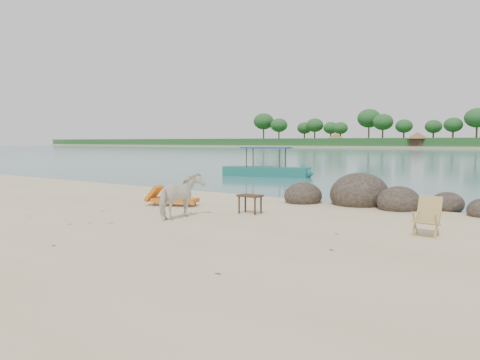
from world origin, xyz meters
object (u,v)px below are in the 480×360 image
object	(u,v)px
boulders	(368,198)
lounge_chair	(175,198)
cow	(181,197)
boat_near	(266,152)
side_table	(250,205)
deck_chair	(426,218)

from	to	relation	value
boulders	lounge_chair	bearing A→B (deg)	-141.91
cow	lounge_chair	bearing A→B (deg)	-48.78
lounge_chair	boat_near	size ratio (longest dim) A/B	0.31
boulders	lounge_chair	distance (m)	6.19
side_table	lounge_chair	xyz separation A→B (m)	(-2.88, -0.08, 0.01)
cow	lounge_chair	distance (m)	2.53
boulders	cow	bearing A→B (deg)	-118.69
boulders	boat_near	xyz separation A→B (m)	(-10.05, 9.31, 1.18)
side_table	deck_chair	bearing A→B (deg)	-6.11
side_table	deck_chair	size ratio (longest dim) A/B	0.77
lounge_chair	side_table	bearing A→B (deg)	-19.94
cow	side_table	xyz separation A→B (m)	(1.01, 1.75, -0.34)
cow	side_table	size ratio (longest dim) A/B	2.16
boat_near	deck_chair	bearing A→B (deg)	-60.20
boulders	boat_near	world-z (taller)	boat_near
lounge_chair	boat_near	distance (m)	14.16
lounge_chair	deck_chair	bearing A→B (deg)	-23.47
cow	deck_chair	world-z (taller)	cow
deck_chair	boat_near	xyz separation A→B (m)	(-12.93, 13.39, 1.01)
boulders	side_table	xyz separation A→B (m)	(-2.00, -3.74, 0.01)
boat_near	cow	bearing A→B (deg)	-78.75
deck_chair	cow	bearing A→B (deg)	-165.29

